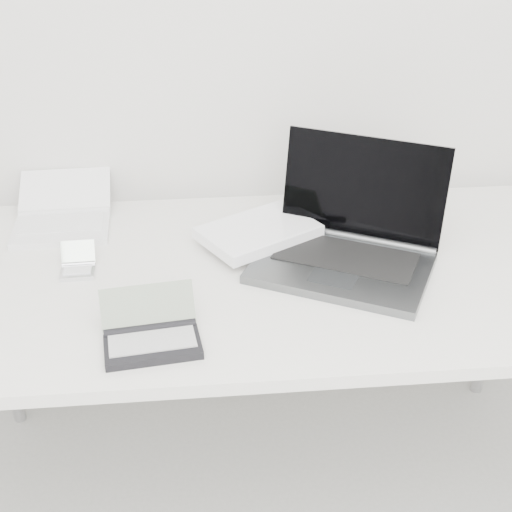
{
  "coord_description": "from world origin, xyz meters",
  "views": [
    {
      "loc": [
        -0.16,
        0.13,
        1.6
      ],
      "look_at": [
        -0.03,
        1.51,
        0.79
      ],
      "focal_mm": 50.0,
      "sensor_mm": 36.0,
      "label": 1
    }
  ],
  "objects": [
    {
      "name": "laptop_large",
      "position": [
        0.14,
        1.6,
        0.77
      ],
      "size": [
        0.61,
        0.51,
        0.27
      ],
      "rotation": [
        0.0,
        0.0,
        -0.48
      ],
      "color": "#56595B",
      "rests_on": "desk"
    },
    {
      "name": "pda_silver",
      "position": [
        -0.44,
        1.58,
        0.74
      ],
      "size": [
        0.08,
        0.09,
        0.06
      ],
      "rotation": [
        0.0,
        0.0,
        0.03
      ],
      "color": "silver",
      "rests_on": "desk"
    },
    {
      "name": "netbook_open_white",
      "position": [
        -0.51,
        1.82,
        0.75
      ],
      "size": [
        0.25,
        0.31,
        0.08
      ],
      "rotation": [
        0.0,
        0.0,
        0.04
      ],
      "color": "white",
      "rests_on": "desk"
    },
    {
      "name": "desk",
      "position": [
        0.0,
        1.55,
        0.68
      ],
      "size": [
        1.6,
        0.8,
        0.73
      ],
      "color": "white",
      "rests_on": "ground"
    },
    {
      "name": "palmtop_charcoal",
      "position": [
        -0.26,
        1.28,
        0.75
      ],
      "size": [
        0.21,
        0.18,
        0.09
      ],
      "rotation": [
        0.0,
        0.0,
        0.12
      ],
      "color": "black",
      "rests_on": "desk"
    }
  ]
}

